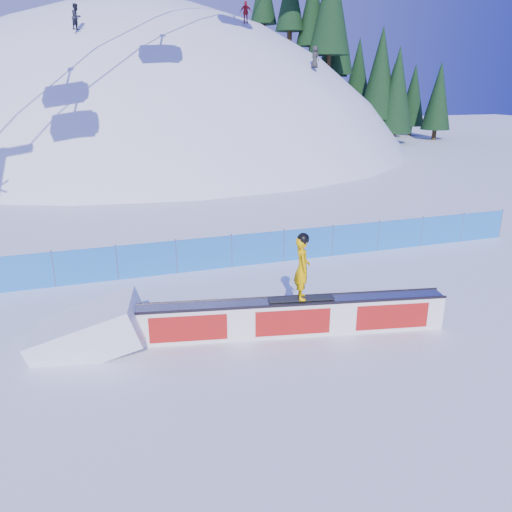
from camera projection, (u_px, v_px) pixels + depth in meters
name	position (u px, v px, depth m)	size (l,w,h in m)	color
ground	(307.00, 315.00, 14.37)	(160.00, 160.00, 0.00)	white
snow_hill	(157.00, 305.00, 57.99)	(64.00, 64.00, 64.00)	white
treeline	(350.00, 47.00, 55.39)	(25.11, 13.17, 21.28)	#2F1F12
safety_fence	(258.00, 249.00, 18.22)	(22.05, 0.05, 1.30)	blue
rail_box	(291.00, 317.00, 13.12)	(8.22, 2.10, 0.99)	white
snow_ramp	(91.00, 346.00, 12.65)	(2.62, 1.75, 0.98)	white
snowboarder	(302.00, 267.00, 12.70)	(1.75, 0.69, 1.80)	black
distant_skiers	(167.00, 14.00, 38.33)	(18.46, 8.99, 7.01)	black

